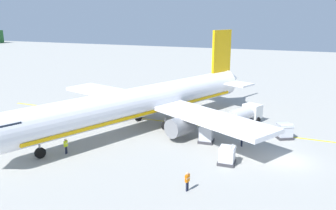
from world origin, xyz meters
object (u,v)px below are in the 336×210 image
object	(u,v)px
cargo_container_near	(227,155)
cargo_container_far	(206,134)
crew_loader_left	(187,180)
service_truck_baggage	(245,114)
airliner_foreground	(146,101)
crew_marshaller	(66,145)
crew_loader_right	(242,138)
cargo_container_mid	(284,131)

from	to	relation	value
cargo_container_near	cargo_container_far	size ratio (longest dim) A/B	0.91
crew_loader_left	service_truck_baggage	bearing A→B (deg)	-2.95
service_truck_baggage	airliner_foreground	bearing A→B (deg)	117.10
cargo_container_near	crew_marshaller	xyz separation A→B (m)	(-3.90, 16.04, 0.07)
crew_loader_left	crew_loader_right	xyz separation A→B (m)	(11.69, -2.20, 0.03)
crew_marshaller	crew_loader_left	distance (m)	14.47
airliner_foreground	crew_loader_right	size ratio (longest dim) A/B	23.35
service_truck_baggage	crew_loader_left	bearing A→B (deg)	177.05
cargo_container_near	cargo_container_mid	bearing A→B (deg)	-24.80
crew_marshaller	crew_loader_right	distance (m)	18.81
cargo_container_mid	crew_marshaller	distance (m)	24.65
cargo_container_far	crew_loader_left	distance (m)	11.52
airliner_foreground	cargo_container_mid	xyz separation A→B (m)	(2.36, -16.84, -2.50)
crew_marshaller	crew_loader_left	xyz separation A→B (m)	(-2.56, -14.24, 0.02)
airliner_foreground	cargo_container_near	distance (m)	14.60
airliner_foreground	cargo_container_far	distance (m)	9.43
crew_loader_left	cargo_container_far	bearing A→B (deg)	8.87
cargo_container_near	cargo_container_mid	distance (m)	10.73
airliner_foreground	crew_marshaller	distance (m)	12.12
service_truck_baggage	cargo_container_far	distance (m)	8.85
airliner_foreground	service_truck_baggage	size ratio (longest dim) A/B	6.54
crew_marshaller	crew_loader_left	world-z (taller)	crew_loader_left
service_truck_baggage	crew_loader_left	xyz separation A→B (m)	(-19.76, 1.02, -0.42)
cargo_container_far	service_truck_baggage	bearing A→B (deg)	-18.44
crew_loader_right	cargo_container_far	bearing A→B (deg)	94.45
crew_marshaller	crew_loader_right	bearing A→B (deg)	-60.97
cargo_container_far	crew_loader_right	distance (m)	3.99
cargo_container_mid	airliner_foreground	bearing A→B (deg)	97.97
cargo_container_near	crew_loader_left	xyz separation A→B (m)	(-6.46, 1.79, 0.09)
service_truck_baggage	crew_loader_right	bearing A→B (deg)	-171.67
crew_loader_left	crew_loader_right	world-z (taller)	crew_loader_right
airliner_foreground	cargo_container_far	size ratio (longest dim) A/B	19.33
cargo_container_far	crew_marshaller	bearing A→B (deg)	125.27
cargo_container_near	crew_marshaller	world-z (taller)	cargo_container_near
airliner_foreground	cargo_container_mid	distance (m)	17.19
cargo_container_far	airliner_foreground	bearing A→B (deg)	74.33
cargo_container_mid	crew_loader_right	distance (m)	6.09
cargo_container_far	crew_loader_left	bearing A→B (deg)	-171.13
cargo_container_near	crew_loader_right	world-z (taller)	cargo_container_near
airliner_foreground	cargo_container_near	xyz separation A→B (m)	(-7.38, -12.34, -2.50)
airliner_foreground	cargo_container_far	world-z (taller)	airliner_foreground
cargo_container_far	cargo_container_mid	bearing A→B (deg)	-59.14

